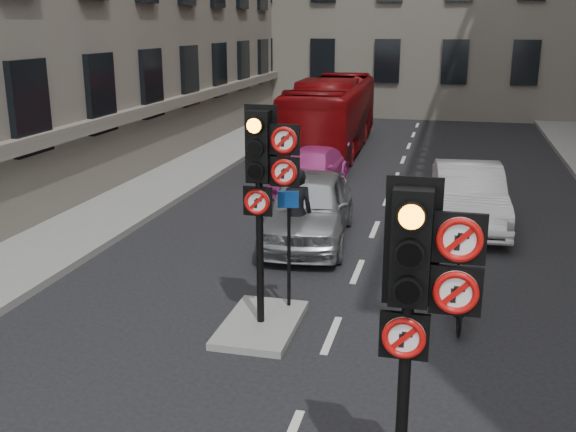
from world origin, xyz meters
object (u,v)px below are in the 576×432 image
at_px(car_silver, 309,207).
at_px(motorcyclist, 296,213).
at_px(signal_near, 419,286).
at_px(motorcycle, 458,293).
at_px(car_white, 468,196).
at_px(info_sign, 289,233).
at_px(signal_far, 264,170).
at_px(bus_red, 331,115).
at_px(car_pink, 311,169).

bearing_deg(car_silver, motorcyclist, -95.25).
relative_size(signal_near, motorcycle, 1.99).
bearing_deg(signal_near, car_white, 86.31).
bearing_deg(motorcyclist, info_sign, 75.65).
relative_size(signal_near, signal_far, 1.00).
relative_size(motorcycle, info_sign, 0.86).
xyz_separation_m(signal_far, motorcycle, (3.08, 1.01, -2.16)).
bearing_deg(bus_red, info_sign, -84.25).
height_order(car_white, info_sign, info_sign).
xyz_separation_m(car_silver, motorcycle, (3.38, -3.84, -0.25)).
relative_size(car_white, car_pink, 1.12).
xyz_separation_m(signal_near, car_silver, (-2.90, 8.85, -1.79)).
bearing_deg(car_pink, motorcyclist, -75.67).
distance_m(car_pink, motorcycle, 9.84).
distance_m(signal_near, car_pink, 14.49).
bearing_deg(motorcycle, signal_far, -165.32).
relative_size(signal_far, car_white, 0.78).
bearing_deg(car_pink, info_sign, -75.22).
bearing_deg(car_silver, car_pink, 96.69).
bearing_deg(car_white, signal_far, -120.03).
distance_m(motorcycle, motorcyclist, 4.29).
bearing_deg(car_pink, car_silver, -73.31).
distance_m(car_white, info_sign, 6.99).
distance_m(car_white, motorcycle, 5.97).
xyz_separation_m(car_silver, bus_red, (-1.51, 11.21, 0.64)).
xyz_separation_m(signal_near, car_white, (0.71, 10.97, -1.83)).
height_order(signal_far, car_pink, signal_far).
distance_m(car_silver, car_white, 4.19).
height_order(signal_far, car_white, signal_far).
height_order(signal_near, car_white, signal_near).
bearing_deg(signal_far, info_sign, 73.86).
bearing_deg(signal_far, motorcyclist, 94.99).
bearing_deg(motorcyclist, car_silver, -115.36).
bearing_deg(motorcyclist, bus_red, -107.97).
distance_m(bus_red, info_sign, 15.45).
distance_m(car_pink, bus_red, 6.32).
height_order(car_silver, motorcycle, car_silver).
relative_size(car_pink, info_sign, 1.97).
distance_m(signal_near, info_sign, 5.42).
xyz_separation_m(car_silver, info_sign, (0.52, -4.11, 0.67)).
distance_m(signal_far, car_silver, 5.22).
relative_size(car_white, info_sign, 2.21).
xyz_separation_m(car_pink, info_sign, (1.52, -9.07, 0.87)).
relative_size(signal_near, car_silver, 0.77).
bearing_deg(info_sign, signal_far, -119.43).
bearing_deg(car_silver, motorcycle, -53.33).
bearing_deg(signal_far, bus_red, 96.43).
bearing_deg(signal_near, signal_far, 123.02).
xyz_separation_m(bus_red, motorcyclist, (1.50, -12.46, -0.45)).
xyz_separation_m(signal_far, car_silver, (-0.30, 4.85, -1.91)).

